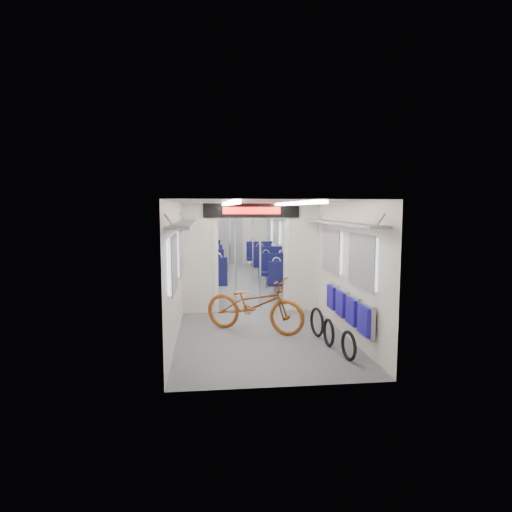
{
  "coord_description": "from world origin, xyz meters",
  "views": [
    {
      "loc": [
        -0.9,
        -10.99,
        2.18
      ],
      "look_at": [
        0.12,
        -1.9,
        1.17
      ],
      "focal_mm": 30.0,
      "sensor_mm": 36.0,
      "label": 1
    }
  ],
  "objects_px": {
    "seat_bay_near_left": "(207,271)",
    "stanchion_far_left": "(230,243)",
    "flip_bench": "(348,307)",
    "seat_bay_near_right": "(280,273)",
    "stanchion_far_right": "(253,244)",
    "bike_hoop_c": "(317,324)",
    "seat_bay_far_right": "(263,257)",
    "stanchion_near_right": "(260,256)",
    "bike_hoop_b": "(329,334)",
    "bicycle": "(254,305)",
    "bike_hoop_a": "(349,347)",
    "stanchion_near_left": "(235,255)",
    "seat_bay_far_left": "(208,256)"
  },
  "relations": [
    {
      "from": "seat_bay_far_right",
      "to": "seat_bay_near_left",
      "type": "bearing_deg",
      "value": -121.48
    },
    {
      "from": "bike_hoop_a",
      "to": "seat_bay_near_right",
      "type": "bearing_deg",
      "value": 91.78
    },
    {
      "from": "seat_bay_near_left",
      "to": "bike_hoop_a",
      "type": "bearing_deg",
      "value": -69.42
    },
    {
      "from": "seat_bay_far_right",
      "to": "stanchion_near_right",
      "type": "height_order",
      "value": "stanchion_near_right"
    },
    {
      "from": "flip_bench",
      "to": "seat_bay_far_left",
      "type": "xyz_separation_m",
      "value": [
        -2.29,
        8.12,
        -0.01
      ]
    },
    {
      "from": "bike_hoop_c",
      "to": "bicycle",
      "type": "bearing_deg",
      "value": 157.95
    },
    {
      "from": "seat_bay_far_left",
      "to": "stanchion_near_right",
      "type": "relative_size",
      "value": 0.99
    },
    {
      "from": "bike_hoop_b",
      "to": "stanchion_far_right",
      "type": "relative_size",
      "value": 0.2
    },
    {
      "from": "bike_hoop_a",
      "to": "stanchion_near_right",
      "type": "height_order",
      "value": "stanchion_near_right"
    },
    {
      "from": "bike_hoop_c",
      "to": "bike_hoop_b",
      "type": "bearing_deg",
      "value": -84.67
    },
    {
      "from": "stanchion_near_right",
      "to": "stanchion_near_left",
      "type": "bearing_deg",
      "value": 161.77
    },
    {
      "from": "seat_bay_near_left",
      "to": "bicycle",
      "type": "bearing_deg",
      "value": -77.57
    },
    {
      "from": "seat_bay_far_right",
      "to": "seat_bay_far_left",
      "type": "bearing_deg",
      "value": 164.43
    },
    {
      "from": "bike_hoop_c",
      "to": "seat_bay_near_left",
      "type": "height_order",
      "value": "seat_bay_near_left"
    },
    {
      "from": "flip_bench",
      "to": "stanchion_far_right",
      "type": "relative_size",
      "value": 0.9
    },
    {
      "from": "bike_hoop_a",
      "to": "stanchion_far_left",
      "type": "xyz_separation_m",
      "value": [
        -1.35,
        7.11,
        0.95
      ]
    },
    {
      "from": "seat_bay_near_left",
      "to": "stanchion_far_left",
      "type": "xyz_separation_m",
      "value": [
        0.68,
        1.71,
        0.58
      ]
    },
    {
      "from": "stanchion_near_right",
      "to": "flip_bench",
      "type": "bearing_deg",
      "value": -67.03
    },
    {
      "from": "flip_bench",
      "to": "seat_bay_near_right",
      "type": "distance_m",
      "value": 4.23
    },
    {
      "from": "stanchion_far_left",
      "to": "stanchion_far_right",
      "type": "bearing_deg",
      "value": -26.83
    },
    {
      "from": "stanchion_near_left",
      "to": "bike_hoop_a",
      "type": "bearing_deg",
      "value": -69.16
    },
    {
      "from": "bicycle",
      "to": "bike_hoop_a",
      "type": "distance_m",
      "value": 2.03
    },
    {
      "from": "bike_hoop_b",
      "to": "seat_bay_far_left",
      "type": "distance_m",
      "value": 8.55
    },
    {
      "from": "bicycle",
      "to": "stanchion_near_right",
      "type": "relative_size",
      "value": 0.81
    },
    {
      "from": "bike_hoop_b",
      "to": "bike_hoop_c",
      "type": "relative_size",
      "value": 0.89
    },
    {
      "from": "stanchion_near_left",
      "to": "stanchion_far_left",
      "type": "bearing_deg",
      "value": 89.11
    },
    {
      "from": "flip_bench",
      "to": "seat_bay_near_left",
      "type": "xyz_separation_m",
      "value": [
        -2.29,
        4.55,
        -0.01
      ]
    },
    {
      "from": "bike_hoop_b",
      "to": "stanchion_far_right",
      "type": "xyz_separation_m",
      "value": [
        -0.58,
        6.12,
        0.95
      ]
    },
    {
      "from": "bike_hoop_c",
      "to": "stanchion_far_left",
      "type": "height_order",
      "value": "stanchion_far_left"
    },
    {
      "from": "stanchion_far_right",
      "to": "seat_bay_near_right",
      "type": "bearing_deg",
      "value": -72.89
    },
    {
      "from": "bike_hoop_a",
      "to": "flip_bench",
      "type": "bearing_deg",
      "value": 72.94
    },
    {
      "from": "seat_bay_near_left",
      "to": "stanchion_near_left",
      "type": "bearing_deg",
      "value": -69.97
    },
    {
      "from": "seat_bay_near_left",
      "to": "stanchion_far_right",
      "type": "bearing_deg",
      "value": 45.65
    },
    {
      "from": "bike_hoop_a",
      "to": "seat_bay_far_right",
      "type": "distance_m",
      "value": 8.46
    },
    {
      "from": "bicycle",
      "to": "seat_bay_far_right",
      "type": "xyz_separation_m",
      "value": [
        1.04,
        6.84,
        0.06
      ]
    },
    {
      "from": "stanchion_near_left",
      "to": "flip_bench",
      "type": "bearing_deg",
      "value": -59.54
    },
    {
      "from": "seat_bay_far_right",
      "to": "stanchion_far_right",
      "type": "bearing_deg",
      "value": -107.42
    },
    {
      "from": "seat_bay_far_left",
      "to": "stanchion_near_right",
      "type": "bearing_deg",
      "value": -77.96
    },
    {
      "from": "flip_bench",
      "to": "stanchion_far_right",
      "type": "distance_m",
      "value": 6.02
    },
    {
      "from": "seat_bay_near_right",
      "to": "stanchion_near_left",
      "type": "height_order",
      "value": "stanchion_near_left"
    },
    {
      "from": "flip_bench",
      "to": "bike_hoop_c",
      "type": "relative_size",
      "value": 4.11
    },
    {
      "from": "seat_bay_far_right",
      "to": "bike_hoop_a",
      "type": "bearing_deg",
      "value": -88.93
    },
    {
      "from": "stanchion_near_left",
      "to": "bicycle",
      "type": "bearing_deg",
      "value": -84.32
    },
    {
      "from": "bicycle",
      "to": "seat_bay_near_left",
      "type": "distance_m",
      "value": 3.87
    },
    {
      "from": "seat_bay_near_left",
      "to": "seat_bay_far_left",
      "type": "relative_size",
      "value": 0.99
    },
    {
      "from": "seat_bay_near_right",
      "to": "stanchion_near_left",
      "type": "bearing_deg",
      "value": -131.86
    },
    {
      "from": "flip_bench",
      "to": "seat_bay_far_left",
      "type": "bearing_deg",
      "value": 105.74
    },
    {
      "from": "seat_bay_near_right",
      "to": "seat_bay_far_right",
      "type": "height_order",
      "value": "seat_bay_far_right"
    },
    {
      "from": "bicycle",
      "to": "stanchion_far_left",
      "type": "height_order",
      "value": "stanchion_far_left"
    },
    {
      "from": "seat_bay_near_right",
      "to": "stanchion_far_right",
      "type": "xyz_separation_m",
      "value": [
        -0.53,
        1.71,
        0.63
      ]
    }
  ]
}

